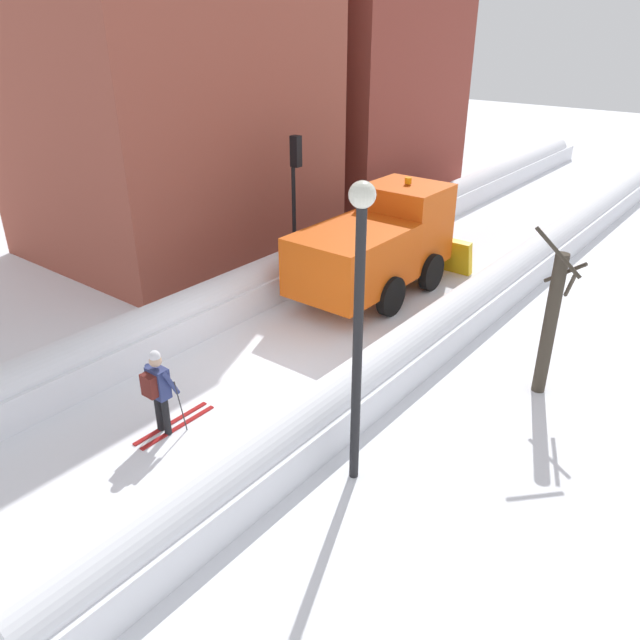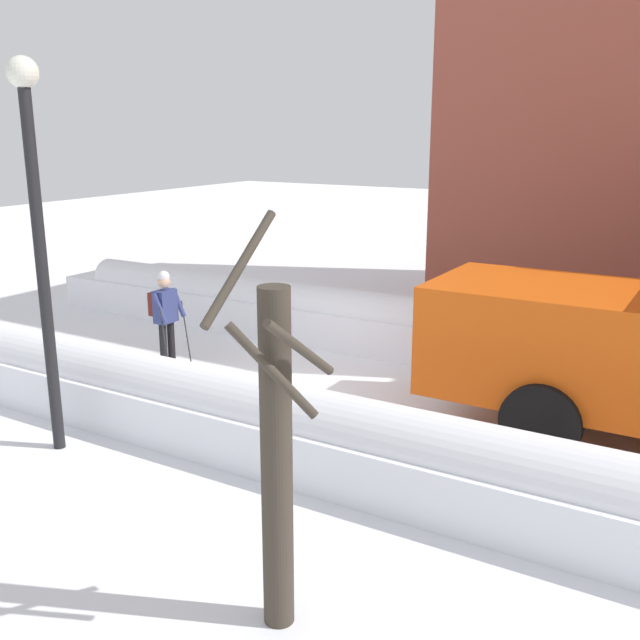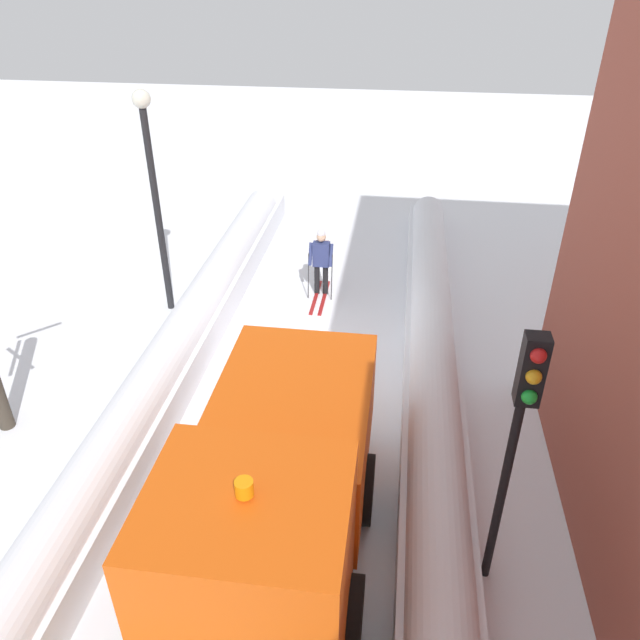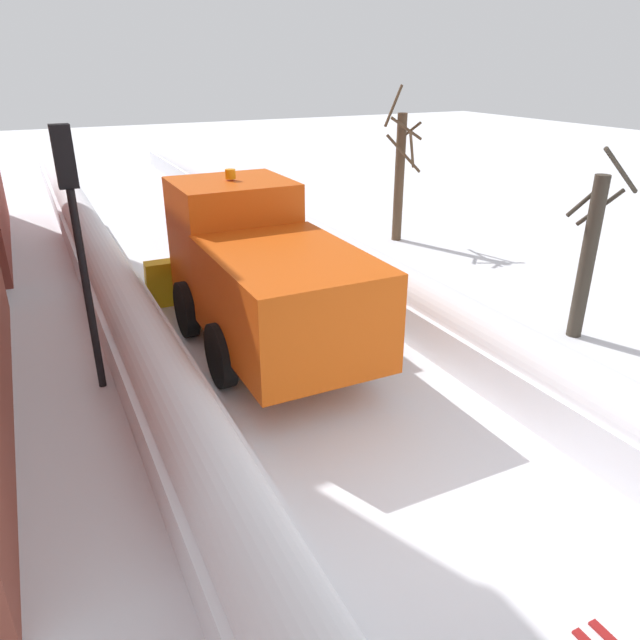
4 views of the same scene
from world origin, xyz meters
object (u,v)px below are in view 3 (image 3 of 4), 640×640
Objects in this scene: traffic_light_pole at (520,422)px; street_lamp at (153,179)px; plow_truck at (276,493)px; skier at (321,259)px.

traffic_light_pole is 9.94m from street_lamp.
plow_truck reaches higher than skier.
plow_truck is 1.43× the size of traffic_light_pole.
plow_truck is at bearing 3.12° from traffic_light_pole.
skier is at bearing -161.03° from street_lamp.
skier is at bearing -66.81° from traffic_light_pole.
skier is at bearing -86.39° from plow_truck.
plow_truck is 1.14× the size of street_lamp.
plow_truck is 8.35m from skier.
skier is (0.53, -8.32, -0.48)m from plow_truck.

